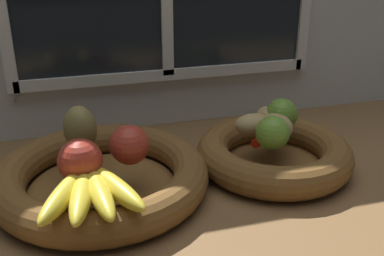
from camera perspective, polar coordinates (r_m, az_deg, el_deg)
name	(u,v)px	position (r cm, az deg, el deg)	size (l,w,h in cm)	color
ground_plane	(205,190)	(82.51, 1.66, -7.70)	(140.00, 90.00, 3.00)	brown
fruit_bowl_left	(102,177)	(79.39, -11.11, -5.97)	(36.10, 36.10, 5.86)	brown
fruit_bowl_right	(274,154)	(87.00, 10.09, -3.16)	(28.75, 28.75, 5.86)	brown
apple_red_right	(130,146)	(74.58, -7.70, -2.22)	(6.51, 6.51, 6.51)	#B73828
apple_red_front	(80,161)	(70.90, -13.65, -3.99)	(6.78, 6.78, 6.78)	#B73828
pear_brown	(80,129)	(80.30, -13.68, -0.13)	(6.40, 5.37, 8.20)	olive
banana_bunch_front	(90,190)	(66.80, -12.49, -7.49)	(15.94, 17.15, 3.02)	yellow
potato_oblong	(253,125)	(85.68, 7.56, 0.39)	(6.84, 4.86, 4.19)	tan
potato_back	(275,118)	(88.93, 10.28, 1.24)	(7.74, 5.58, 4.64)	tan
potato_large	(276,127)	(84.76, 10.34, 0.13)	(6.68, 5.73, 4.68)	tan
lime_near	(273,133)	(80.55, 9.94, -0.59)	(5.97, 5.97, 5.97)	#6B9E33
lime_far	(281,115)	(88.66, 11.00, 1.64)	(6.15, 6.15, 6.15)	olive
chili_pepper	(277,133)	(86.05, 10.42, -0.62)	(1.62, 1.62, 13.09)	red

